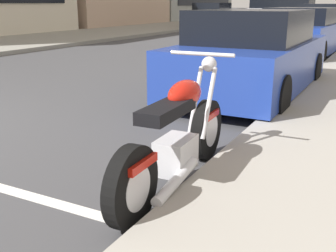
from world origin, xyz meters
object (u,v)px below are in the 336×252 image
object	(u,v)px
crossing_truck	(281,11)
parked_motorcycle	(178,139)
parked_car_second_in_row	(323,24)
car_opposite_curb	(212,17)
parked_car_behind_motorcycle	(253,56)
parked_car_mid_block	(301,34)

from	to	relation	value
crossing_truck	parked_motorcycle	bearing A→B (deg)	104.20
parked_car_second_in_row	car_opposite_curb	world-z (taller)	car_opposite_curb
parked_car_behind_motorcycle	car_opposite_curb	distance (m)	18.47
parked_car_mid_block	parked_car_second_in_row	bearing A→B (deg)	4.22
parked_motorcycle	parked_car_mid_block	xyz separation A→B (m)	(9.62, 0.76, 0.26)
parked_car_mid_block	crossing_truck	size ratio (longest dim) A/B	0.82
crossing_truck	car_opposite_curb	world-z (taller)	crossing_truck
parked_car_mid_block	parked_car_second_in_row	distance (m)	5.82
parked_motorcycle	parked_car_second_in_row	xyz separation A→B (m)	(15.43, 0.97, 0.28)
parked_car_second_in_row	crossing_truck	world-z (taller)	crossing_truck
parked_car_behind_motorcycle	parked_car_mid_block	distance (m)	5.75
parked_motorcycle	crossing_truck	bearing A→B (deg)	8.86
parked_car_behind_motorcycle	parked_car_mid_block	xyz separation A→B (m)	(5.74, 0.25, 0.00)
car_opposite_curb	parked_car_behind_motorcycle	bearing A→B (deg)	20.88
crossing_truck	parked_car_second_in_row	bearing A→B (deg)	114.84
parked_motorcycle	parked_car_behind_motorcycle	xyz separation A→B (m)	(3.88, 0.51, 0.25)
parked_motorcycle	parked_car_mid_block	world-z (taller)	parked_car_mid_block
parked_car_second_in_row	car_opposite_curb	distance (m)	8.81
parked_car_mid_block	parked_car_second_in_row	world-z (taller)	parked_car_second_in_row
parked_car_behind_motorcycle	parked_car_second_in_row	xyz separation A→B (m)	(11.55, 0.46, 0.03)
parked_car_mid_block	parked_car_second_in_row	size ratio (longest dim) A/B	1.05
parked_car_behind_motorcycle	parked_car_mid_block	size ratio (longest dim) A/B	0.94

